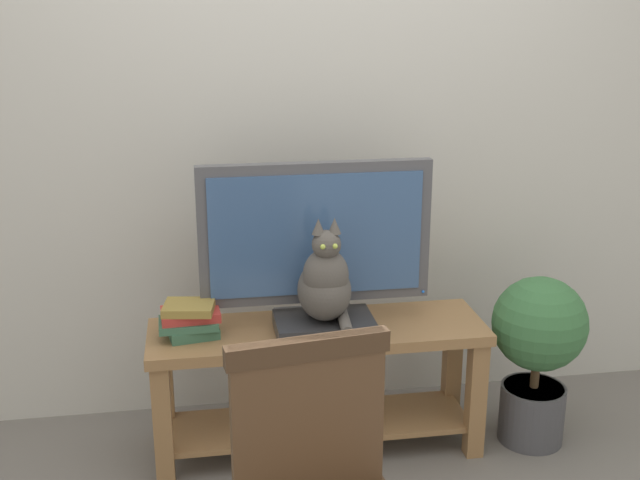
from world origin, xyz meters
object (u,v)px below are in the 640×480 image
object	(u,v)px
cat	(325,283)
book_stack	(190,319)
tv_stand	(318,367)
potted_plant	(538,346)
media_box	(324,325)
tv	(316,239)

from	to	relation	value
cat	book_stack	distance (m)	0.54
tv_stand	book_stack	xyz separation A→B (m)	(-0.50, -0.00, 0.24)
cat	potted_plant	size ratio (longest dim) A/B	0.58
tv_stand	media_box	bearing A→B (deg)	-69.24
tv	media_box	xyz separation A→B (m)	(0.02, -0.10, -0.32)
cat	book_stack	size ratio (longest dim) A/B	1.74
cat	potted_plant	world-z (taller)	cat
tv_stand	tv	size ratio (longest dim) A/B	1.47
media_box	cat	size ratio (longest dim) A/B	0.92
tv_stand	potted_plant	bearing A→B (deg)	-5.09
tv	potted_plant	size ratio (longest dim) A/B	1.26
book_stack	tv_stand	bearing A→B (deg)	0.46
media_box	book_stack	size ratio (longest dim) A/B	1.60
cat	book_stack	world-z (taller)	cat
cat	potted_plant	bearing A→B (deg)	-1.28
cat	tv_stand	bearing A→B (deg)	107.13
potted_plant	tv_stand	bearing A→B (deg)	174.91
media_box	tv_stand	bearing A→B (deg)	110.76
tv	book_stack	size ratio (longest dim) A/B	3.81
tv_stand	potted_plant	xyz separation A→B (m)	(0.90, -0.08, 0.06)
tv_stand	potted_plant	distance (m)	0.91
media_box	potted_plant	world-z (taller)	potted_plant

